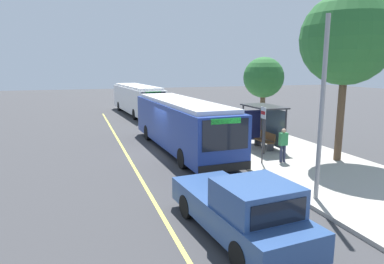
{
  "coord_description": "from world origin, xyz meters",
  "views": [
    {
      "loc": [
        18.86,
        -4.63,
        4.83
      ],
      "look_at": [
        1.61,
        1.08,
        1.4
      ],
      "focal_mm": 32.46,
      "sensor_mm": 36.0,
      "label": 1
    }
  ],
  "objects_px": {
    "route_sign_post": "(263,127)",
    "pedestrian_commuter": "(283,143)",
    "waiting_bench": "(265,140)",
    "transit_bus_main": "(181,123)",
    "transit_bus_second": "(137,98)",
    "pickup_truck": "(241,209)"
  },
  "relations": [
    {
      "from": "route_sign_post",
      "to": "pedestrian_commuter",
      "type": "bearing_deg",
      "value": 84.4
    },
    {
      "from": "pedestrian_commuter",
      "to": "waiting_bench",
      "type": "bearing_deg",
      "value": 166.96
    },
    {
      "from": "transit_bus_main",
      "to": "transit_bus_second",
      "type": "distance_m",
      "value": 16.48
    },
    {
      "from": "pickup_truck",
      "to": "route_sign_post",
      "type": "bearing_deg",
      "value": 146.04
    },
    {
      "from": "pickup_truck",
      "to": "pedestrian_commuter",
      "type": "xyz_separation_m",
      "value": [
        -6.14,
        5.31,
        0.26
      ]
    },
    {
      "from": "transit_bus_second",
      "to": "pedestrian_commuter",
      "type": "height_order",
      "value": "transit_bus_second"
    },
    {
      "from": "transit_bus_second",
      "to": "route_sign_post",
      "type": "height_order",
      "value": "same"
    },
    {
      "from": "waiting_bench",
      "to": "route_sign_post",
      "type": "height_order",
      "value": "route_sign_post"
    },
    {
      "from": "pickup_truck",
      "to": "transit_bus_main",
      "type": "bearing_deg",
      "value": 172.53
    },
    {
      "from": "transit_bus_second",
      "to": "pedestrian_commuter",
      "type": "bearing_deg",
      "value": 10.01
    },
    {
      "from": "waiting_bench",
      "to": "pedestrian_commuter",
      "type": "bearing_deg",
      "value": -13.04
    },
    {
      "from": "transit_bus_second",
      "to": "pickup_truck",
      "type": "xyz_separation_m",
      "value": [
        27.19,
        -1.6,
        -0.76
      ]
    },
    {
      "from": "pickup_truck",
      "to": "waiting_bench",
      "type": "distance_m",
      "value": 10.81
    },
    {
      "from": "transit_bus_main",
      "to": "pickup_truck",
      "type": "bearing_deg",
      "value": -7.47
    },
    {
      "from": "route_sign_post",
      "to": "pedestrian_commuter",
      "type": "xyz_separation_m",
      "value": [
        0.11,
        1.1,
        -0.84
      ]
    },
    {
      "from": "route_sign_post",
      "to": "transit_bus_main",
      "type": "bearing_deg",
      "value": -147.78
    },
    {
      "from": "transit_bus_second",
      "to": "route_sign_post",
      "type": "distance_m",
      "value": 21.1
    },
    {
      "from": "transit_bus_main",
      "to": "pickup_truck",
      "type": "height_order",
      "value": "transit_bus_main"
    },
    {
      "from": "transit_bus_second",
      "to": "pedestrian_commuter",
      "type": "xyz_separation_m",
      "value": [
        21.04,
        3.72,
        -0.5
      ]
    },
    {
      "from": "transit_bus_second",
      "to": "waiting_bench",
      "type": "height_order",
      "value": "transit_bus_second"
    },
    {
      "from": "transit_bus_main",
      "to": "route_sign_post",
      "type": "height_order",
      "value": "same"
    },
    {
      "from": "waiting_bench",
      "to": "route_sign_post",
      "type": "xyz_separation_m",
      "value": [
        2.75,
        -1.76,
        1.32
      ]
    }
  ]
}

